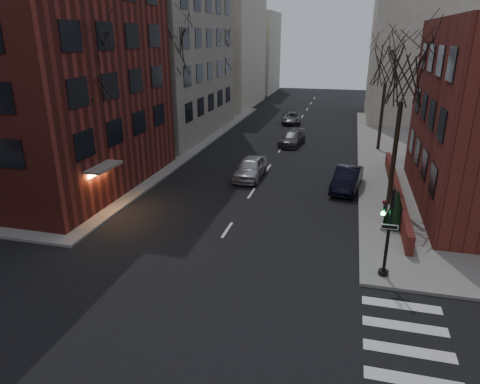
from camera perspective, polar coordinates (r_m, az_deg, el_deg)
name	(u,v)px	position (r m, az deg, el deg)	size (l,w,h in m)	color
sidewalk_far_left	(17,133)	(52.91, -27.63, 7.03)	(44.00, 44.00, 0.15)	gray
building_left_brick	(18,52)	(32.92, -27.53, 16.21)	(15.00, 15.00, 18.00)	maroon
low_wall_right	(396,191)	(29.20, 20.10, 0.14)	(0.35, 16.00, 1.00)	maroon
building_distant_la	(209,43)	(66.83, -4.19, 19.23)	(14.00, 16.00, 18.00)	beige
building_distant_ra	(431,53)	(59.18, 24.17, 16.53)	(14.00, 14.00, 16.00)	beige
building_distant_lb	(248,53)	(82.71, 1.12, 18.06)	(10.00, 12.00, 14.00)	beige
traffic_signal	(386,238)	(19.35, 18.91, -5.86)	(0.76, 0.44, 4.00)	black
tree_left_a	(87,65)	(26.91, -19.72, 15.71)	(4.18, 4.18, 10.26)	#2D231C
tree_left_b	(170,50)	(37.49, -9.33, 18.20)	(4.40, 4.40, 10.80)	#2D231C
tree_left_c	(220,54)	(50.68, -2.74, 17.87)	(3.96, 3.96, 9.72)	#2D231C
tree_right_a	(405,73)	(26.68, 21.12, 14.56)	(3.96, 3.96, 9.72)	#2D231C
tree_right_b	(387,65)	(40.62, 19.05, 15.66)	(3.74, 3.74, 9.18)	#2D231C
streetlamp_near	(160,115)	(34.07, -10.61, 10.03)	(0.36, 0.36, 6.28)	black
streetlamp_far	(230,87)	(52.72, -1.38, 13.84)	(0.36, 0.36, 6.28)	black
parked_sedan	(347,179)	(30.22, 14.09, 1.68)	(1.63, 4.68, 1.54)	black
car_lane_silver	(251,168)	(31.77, 1.42, 3.24)	(1.87, 4.65, 1.59)	#A6A7AC
car_lane_gray	(292,138)	(42.00, 6.97, 7.12)	(1.86, 4.57, 1.33)	#3D3C41
car_lane_far	(291,118)	(52.87, 6.86, 9.79)	(2.13, 4.63, 1.29)	#45444A
sandwich_board	(387,220)	(24.52, 19.04, -3.52)	(0.44, 0.62, 1.00)	silver
evergreen_shrub	(396,208)	(24.64, 20.10, -2.04)	(1.31, 1.31, 2.19)	black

